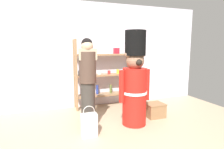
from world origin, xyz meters
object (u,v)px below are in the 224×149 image
shopping_bag (89,125)px  display_crate (154,110)px  person_shopper (88,82)px  merchandise_shelf (104,74)px  teddy_bear_guard (135,82)px

shopping_bag → display_crate: shopping_bag is taller
person_shopper → merchandise_shelf: bearing=60.8°
person_shopper → display_crate: (1.48, 0.13, -0.73)m
teddy_bear_guard → display_crate: 0.94m
teddy_bear_guard → display_crate: size_ratio=4.54×
teddy_bear_guard → display_crate: (0.60, 0.21, -0.69)m
merchandise_shelf → shopping_bag: size_ratio=3.16×
merchandise_shelf → display_crate: (0.81, -1.07, -0.69)m
person_shopper → shopping_bag: bearing=-100.4°
merchandise_shelf → display_crate: size_ratio=4.25×
teddy_bear_guard → shopping_bag: 1.16m
merchandise_shelf → person_shopper: (-0.67, -1.20, 0.04)m
teddy_bear_guard → person_shopper: size_ratio=1.09×
teddy_bear_guard → display_crate: bearing=19.6°
person_shopper → shopping_bag: 0.74m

